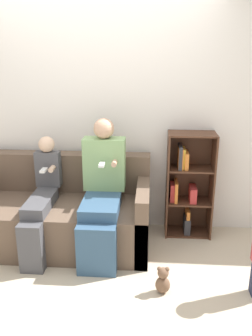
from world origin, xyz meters
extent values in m
plane|color=beige|center=(0.00, 0.00, 0.00)|extent=(14.00, 14.00, 0.00)
cube|color=silver|center=(0.00, 1.02, 1.27)|extent=(10.00, 0.06, 2.55)
cube|color=brown|center=(-0.32, 0.41, 0.24)|extent=(1.80, 0.69, 0.47)
cube|color=brown|center=(-0.32, 0.85, 0.44)|extent=(1.80, 0.20, 0.89)
cube|color=brown|center=(0.51, 0.41, 0.34)|extent=(0.12, 0.69, 0.68)
cube|color=#335170|center=(0.12, 0.00, 0.24)|extent=(0.35, 0.12, 0.47)
cube|color=#335170|center=(0.12, 0.30, 0.53)|extent=(0.35, 0.49, 0.11)
cube|color=#84AD70|center=(0.12, 0.64, 0.85)|extent=(0.42, 0.19, 0.53)
sphere|color=tan|center=(0.12, 0.64, 1.21)|extent=(0.20, 0.20, 0.20)
cylinder|color=tan|center=(0.23, 0.50, 0.90)|extent=(0.05, 0.10, 0.05)
cube|color=white|center=(0.12, 0.45, 0.90)|extent=(0.05, 0.12, 0.02)
cube|color=#47474C|center=(-0.48, 0.00, 0.24)|extent=(0.22, 0.12, 0.47)
cube|color=#47474C|center=(-0.48, 0.34, 0.53)|extent=(0.22, 0.56, 0.11)
cube|color=#4C4C51|center=(-0.48, 0.68, 0.77)|extent=(0.25, 0.11, 0.37)
sphere|color=beige|center=(-0.48, 0.68, 1.03)|extent=(0.16, 0.16, 0.16)
cylinder|color=beige|center=(-0.41, 0.57, 0.80)|extent=(0.05, 0.10, 0.05)
cube|color=white|center=(-0.48, 0.52, 0.80)|extent=(0.05, 0.12, 0.02)
cube|color=#4C2D1E|center=(0.76, 0.82, 0.57)|extent=(0.02, 0.31, 1.13)
cube|color=#4C2D1E|center=(1.23, 0.82, 0.57)|extent=(0.02, 0.31, 1.13)
cube|color=#4C2D1E|center=(1.00, 0.97, 0.57)|extent=(0.49, 0.02, 1.13)
cube|color=#4C2D1E|center=(1.00, 0.82, 0.01)|extent=(0.45, 0.27, 0.02)
cube|color=#4C2D1E|center=(1.00, 0.82, 0.38)|extent=(0.45, 0.27, 0.02)
cube|color=#4C2D1E|center=(1.00, 0.82, 0.75)|extent=(0.45, 0.27, 0.02)
cube|color=#4C2D1E|center=(1.00, 0.82, 1.12)|extent=(0.45, 0.27, 0.02)
cube|color=#C63838|center=(0.83, 0.82, 0.49)|extent=(0.06, 0.16, 0.20)
cube|color=orange|center=(0.95, 0.82, 0.85)|extent=(0.04, 0.21, 0.17)
cube|color=gold|center=(0.91, 0.82, 0.87)|extent=(0.04, 0.17, 0.21)
cube|color=#333338|center=(0.99, 0.82, 0.11)|extent=(0.07, 0.21, 0.18)
cube|color=orange|center=(1.00, 0.82, 0.15)|extent=(0.04, 0.20, 0.27)
cube|color=orange|center=(0.89, 0.82, 0.87)|extent=(0.05, 0.21, 0.22)
cube|color=#333338|center=(0.88, 0.82, 0.88)|extent=(0.04, 0.22, 0.25)
cube|color=#C63838|center=(1.04, 0.82, 0.47)|extent=(0.07, 0.21, 0.16)
cube|color=orange|center=(0.86, 0.82, 0.50)|extent=(0.03, 0.21, 0.22)
ellipsoid|color=brown|center=(0.70, -0.23, 0.08)|extent=(0.12, 0.10, 0.15)
sphere|color=brown|center=(0.70, -0.23, 0.19)|extent=(0.09, 0.09, 0.09)
sphere|color=brown|center=(0.67, -0.23, 0.23)|extent=(0.04, 0.04, 0.04)
sphere|color=brown|center=(0.74, -0.23, 0.23)|extent=(0.04, 0.04, 0.04)
camera|label=1|loc=(0.58, -2.74, 1.94)|focal=38.00mm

